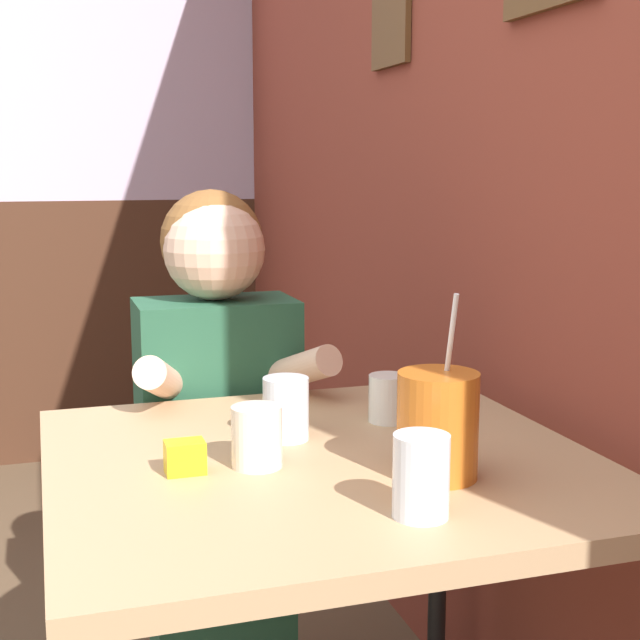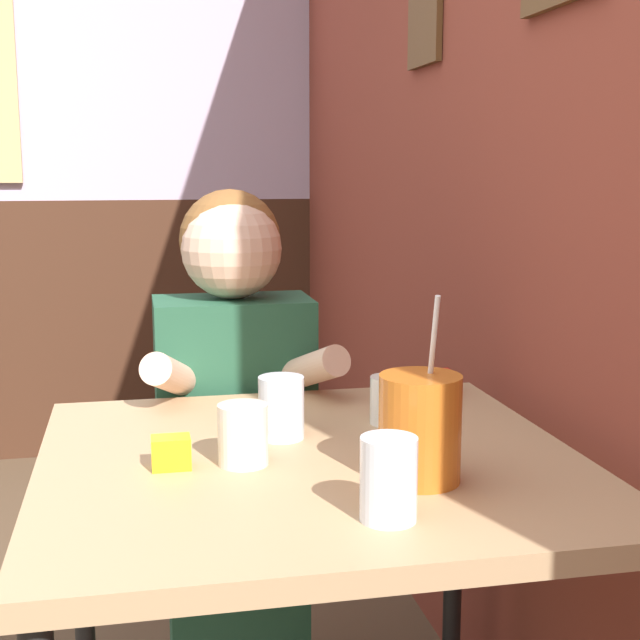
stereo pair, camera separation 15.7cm
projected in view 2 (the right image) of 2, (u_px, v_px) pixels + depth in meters
brick_wall_right at (416, 126)px, 2.51m from camera, size 0.08×4.80×2.70m
main_table at (311, 502)px, 1.45m from camera, size 0.86×0.84×0.78m
person_seated at (235, 438)px, 1.98m from camera, size 0.42×0.41×1.19m
cocktail_pitcher at (420, 428)px, 1.31m from camera, size 0.12×0.12×0.28m
glass_near_pitcher at (389, 479)px, 1.17m from camera, size 0.08×0.08×0.11m
glass_center at (390, 400)px, 1.61m from camera, size 0.07×0.07×0.09m
glass_far_side at (243, 435)px, 1.39m from camera, size 0.08×0.08×0.10m
glass_by_brick at (281, 408)px, 1.52m from camera, size 0.08×0.08×0.11m
condiment_ketchup at (437, 382)px, 1.82m from camera, size 0.06×0.04×0.05m
condiment_mustard at (171, 453)px, 1.37m from camera, size 0.06×0.04×0.05m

